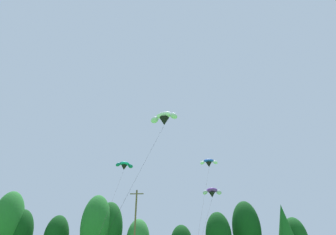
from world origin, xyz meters
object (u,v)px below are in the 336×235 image
at_px(parafoil_kite_mid_blue_white, 209,163).
at_px(parafoil_kite_far_white, 164,118).
at_px(parafoil_kite_high_teal, 124,166).
at_px(utility_pole, 135,231).
at_px(parafoil_kite_low_purple, 212,192).

bearing_deg(parafoil_kite_mid_blue_white, parafoil_kite_far_white, -108.55).
bearing_deg(parafoil_kite_high_teal, parafoil_kite_mid_blue_white, 29.07).
xyz_separation_m(parafoil_kite_high_teal, parafoil_kite_far_white, (7.21, -12.26, 1.70)).
relative_size(utility_pole, parafoil_kite_high_teal, 0.65).
xyz_separation_m(parafoil_kite_mid_blue_white, parafoil_kite_low_purple, (-0.46, -6.64, -6.82)).
distance_m(parafoil_kite_mid_blue_white, parafoil_kite_far_white, 21.12).
distance_m(utility_pole, parafoil_kite_far_white, 20.02).
distance_m(parafoil_kite_high_teal, parafoil_kite_far_white, 14.32).
height_order(parafoil_kite_mid_blue_white, parafoil_kite_low_purple, parafoil_kite_mid_blue_white).
height_order(utility_pole, parafoil_kite_high_teal, parafoil_kite_high_teal).
xyz_separation_m(utility_pole, parafoil_kite_far_white, (5.64, -15.85, 10.86)).
height_order(parafoil_kite_high_teal, parafoil_kite_mid_blue_white, parafoil_kite_mid_blue_white).
relative_size(parafoil_kite_high_teal, parafoil_kite_mid_blue_white, 0.95).
distance_m(parafoil_kite_mid_blue_white, parafoil_kite_low_purple, 9.53).
relative_size(parafoil_kite_high_teal, parafoil_kite_far_white, 1.14).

